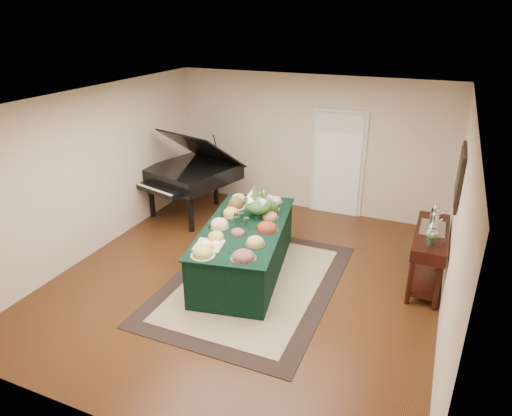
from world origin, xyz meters
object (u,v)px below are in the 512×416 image
at_px(floral_centerpiece, 258,202).
at_px(grand_piano, 192,173).
at_px(buffet_table, 245,248).
at_px(mahogany_sideboard, 430,244).

bearing_deg(floral_centerpiece, grand_piano, 147.01).
xyz_separation_m(buffet_table, mahogany_sideboard, (2.62, 0.70, 0.29)).
distance_m(grand_piano, mahogany_sideboard, 4.58).
bearing_deg(buffet_table, floral_centerpiece, 78.26).
relative_size(buffet_table, grand_piano, 1.33).
height_order(floral_centerpiece, grand_piano, grand_piano).
relative_size(grand_piano, mahogany_sideboard, 1.39).
height_order(buffet_table, floral_centerpiece, floral_centerpiece).
relative_size(floral_centerpiece, mahogany_sideboard, 0.31).
bearing_deg(floral_centerpiece, buffet_table, -101.74).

